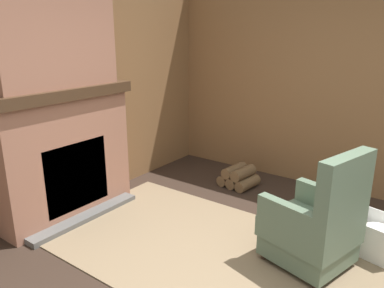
# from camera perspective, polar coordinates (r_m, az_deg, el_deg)

# --- Properties ---
(wood_panel_wall_left) EXTENTS (0.06, 5.39, 2.67)m
(wood_panel_wall_left) POSITION_cam_1_polar(r_m,az_deg,el_deg) (4.16, -21.14, 7.53)
(wood_panel_wall_left) COLOR brown
(wood_panel_wall_left) RESTS_ON ground
(wood_panel_wall_back) EXTENTS (5.39, 0.09, 2.67)m
(wood_panel_wall_back) POSITION_cam_1_polar(r_m,az_deg,el_deg) (4.80, 23.83, 8.29)
(wood_panel_wall_back) COLOR brown
(wood_panel_wall_back) RESTS_ON ground
(fireplace_hearth) EXTENTS (0.55, 1.56, 1.39)m
(fireplace_hearth) POSITION_cam_1_polar(r_m,az_deg,el_deg) (4.13, -18.59, -1.50)
(fireplace_hearth) COLOR #93604C
(fireplace_hearth) RESTS_ON ground
(chimney_breast) EXTENTS (0.30, 1.28, 1.26)m
(chimney_breast) POSITION_cam_1_polar(r_m,az_deg,el_deg) (3.96, -20.55, 17.14)
(chimney_breast) COLOR #93604C
(chimney_breast) RESTS_ON fireplace_hearth
(area_rug) EXTENTS (3.81, 1.75, 0.01)m
(area_rug) POSITION_cam_1_polar(r_m,az_deg,el_deg) (3.40, 7.72, -17.68)
(area_rug) COLOR #7A664C
(area_rug) RESTS_ON ground
(armchair) EXTENTS (0.80, 0.77, 1.05)m
(armchair) POSITION_cam_1_polar(r_m,az_deg,el_deg) (3.33, 18.23, -11.87)
(armchair) COLOR #516651
(armchair) RESTS_ON ground
(firewood_stack) EXTENTS (0.47, 0.43, 0.26)m
(firewood_stack) POSITION_cam_1_polar(r_m,az_deg,el_deg) (4.88, 7.12, -5.02)
(firewood_stack) COLOR brown
(firewood_stack) RESTS_ON ground
(laundry_basket) EXTENTS (0.49, 0.48, 0.33)m
(laundry_basket) POSITION_cam_1_polar(r_m,az_deg,el_deg) (3.82, 26.40, -12.53)
(laundry_basket) COLOR white
(laundry_basket) RESTS_ON ground
(oil_lamp_vase) EXTENTS (0.11, 0.11, 0.24)m
(oil_lamp_vase) POSITION_cam_1_polar(r_m,az_deg,el_deg) (3.78, -25.51, 8.36)
(oil_lamp_vase) COLOR silver
(oil_lamp_vase) RESTS_ON fireplace_hearth
(storage_case) EXTENTS (0.16, 0.22, 0.14)m
(storage_case) POSITION_cam_1_polar(r_m,az_deg,el_deg) (4.26, -15.17, 9.95)
(storage_case) COLOR gray
(storage_case) RESTS_ON fireplace_hearth
(decorative_plate_on_mantel) EXTENTS (0.07, 0.28, 0.28)m
(decorative_plate_on_mantel) POSITION_cam_1_polar(r_m,az_deg,el_deg) (4.01, -20.46, 10.06)
(decorative_plate_on_mantel) COLOR gold
(decorative_plate_on_mantel) RESTS_ON fireplace_hearth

